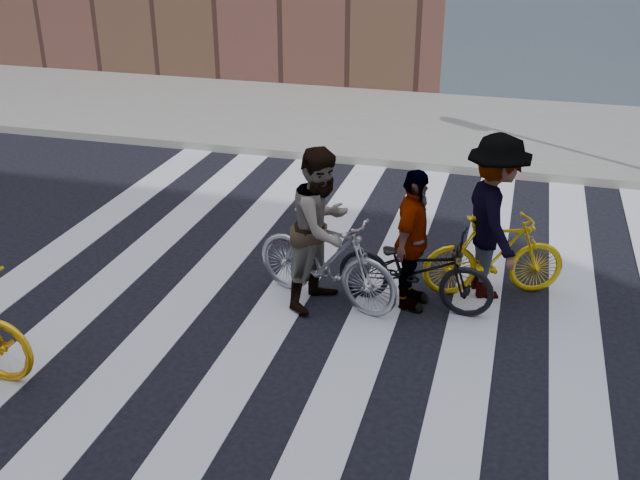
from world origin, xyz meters
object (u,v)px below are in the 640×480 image
at_px(bike_dark_rear, 415,269).
at_px(rider_right, 494,217).
at_px(bike_yellow_right, 494,255).
at_px(bike_silver_mid, 326,259).
at_px(rider_mid, 322,228).
at_px(rider_rear, 412,240).

height_order(bike_dark_rear, rider_right, rider_right).
relative_size(bike_yellow_right, bike_dark_rear, 0.93).
relative_size(bike_silver_mid, bike_dark_rear, 1.03).
relative_size(bike_yellow_right, rider_mid, 0.89).
bearing_deg(bike_yellow_right, bike_silver_mid, 92.05).
bearing_deg(bike_yellow_right, rider_right, 70.64).
bearing_deg(rider_right, rider_rear, 103.28).
bearing_deg(rider_rear, bike_dark_rear, -84.25).
bearing_deg(rider_right, bike_silver_mid, 92.59).
distance_m(rider_mid, rider_right, 1.99).
xyz_separation_m(bike_silver_mid, rider_right, (1.80, 0.73, 0.42)).
bearing_deg(rider_rear, rider_right, -51.60).
relative_size(bike_yellow_right, rider_rear, 1.01).
height_order(bike_yellow_right, rider_mid, rider_mid).
bearing_deg(bike_silver_mid, rider_rear, -60.79).
distance_m(bike_yellow_right, rider_mid, 2.08).
height_order(rider_mid, rider_rear, rider_mid).
distance_m(bike_silver_mid, bike_yellow_right, 1.99).
bearing_deg(bike_dark_rear, bike_silver_mid, 106.05).
distance_m(bike_silver_mid, rider_right, 1.99).
distance_m(bike_dark_rear, rider_rear, 0.36).
xyz_separation_m(bike_yellow_right, rider_right, (-0.05, 0.00, 0.48)).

